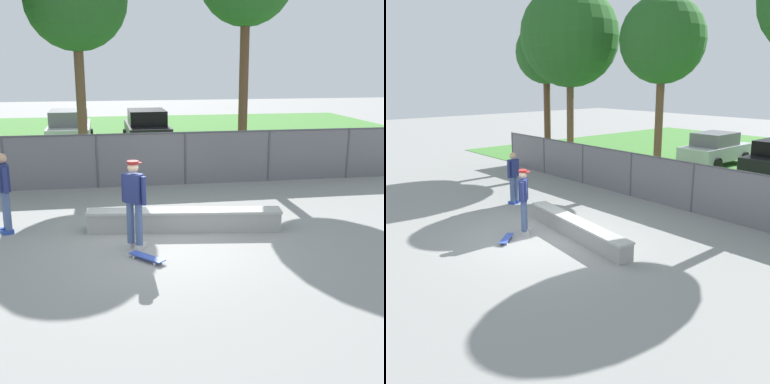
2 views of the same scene
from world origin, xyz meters
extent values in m
plane|color=gray|center=(0.00, 0.00, 0.00)|extent=(80.00, 80.00, 0.00)
cube|color=#999993|center=(0.66, 0.75, 0.22)|extent=(4.38, 1.00, 0.43)
cube|color=#ADADA8|center=(0.66, 0.75, 0.46)|extent=(4.42, 1.04, 0.06)
cube|color=beige|center=(-0.57, -0.08, 0.05)|extent=(0.25, 0.27, 0.10)
cube|color=beige|center=(-0.41, -0.22, 0.05)|extent=(0.25, 0.27, 0.10)
cylinder|color=#475B89|center=(-0.59, -0.10, 0.54)|extent=(0.15, 0.15, 0.88)
cylinder|color=#475B89|center=(-0.43, -0.25, 0.54)|extent=(0.15, 0.15, 0.88)
cube|color=navy|center=(-0.51, -0.17, 1.28)|extent=(0.43, 0.41, 0.60)
cylinder|color=navy|center=(-0.70, -0.01, 1.26)|extent=(0.10, 0.10, 0.58)
cylinder|color=navy|center=(-0.32, -0.34, 1.26)|extent=(0.10, 0.10, 0.58)
sphere|color=beige|center=(-0.51, -0.17, 1.71)|extent=(0.22, 0.22, 0.22)
cylinder|color=maroon|center=(-0.51, -0.17, 1.81)|extent=(0.23, 0.23, 0.06)
cube|color=maroon|center=(-0.43, -0.08, 1.78)|extent=(0.23, 0.22, 0.02)
cube|color=#334CB2|center=(-0.33, -0.88, 0.08)|extent=(0.69, 0.72, 0.02)
cube|color=#B2B2B7|center=(-0.14, -1.08, 0.06)|extent=(0.14, 0.14, 0.02)
cube|color=#B2B2B7|center=(-0.51, -0.68, 0.06)|extent=(0.14, 0.14, 0.02)
cylinder|color=silver|center=(-0.21, -1.14, 0.03)|extent=(0.06, 0.06, 0.05)
cylinder|color=silver|center=(-0.08, -1.03, 0.03)|extent=(0.06, 0.06, 0.05)
cylinder|color=silver|center=(-0.57, -0.74, 0.03)|extent=(0.06, 0.06, 0.05)
cylinder|color=silver|center=(-0.45, -0.63, 0.03)|extent=(0.06, 0.06, 0.05)
cylinder|color=#4C4C51|center=(-9.47, 5.12, 0.83)|extent=(0.07, 0.07, 1.65)
cylinder|color=#4C4C51|center=(-6.76, 5.12, 0.83)|extent=(0.07, 0.07, 1.65)
cylinder|color=#4C4C51|center=(-4.06, 5.12, 0.83)|extent=(0.07, 0.07, 1.65)
cylinder|color=#4C4C51|center=(-1.35, 5.12, 0.83)|extent=(0.07, 0.07, 1.65)
cylinder|color=#4C4C51|center=(1.35, 5.12, 0.83)|extent=(0.07, 0.07, 1.65)
cylinder|color=#4C4C51|center=(0.00, 5.12, 1.62)|extent=(18.93, 0.05, 0.05)
cube|color=slate|center=(0.00, 5.12, 0.83)|extent=(18.93, 0.01, 1.65)
cylinder|color=#513823|center=(-7.74, 6.07, 2.19)|extent=(0.32, 0.32, 4.37)
sphere|color=#21561E|center=(-7.74, 6.07, 5.44)|extent=(2.84, 2.84, 2.84)
cylinder|color=brown|center=(-6.08, 6.14, 2.21)|extent=(0.32, 0.32, 4.41)
sphere|color=#21561E|center=(-6.08, 6.14, 6.04)|extent=(4.33, 4.33, 4.33)
cylinder|color=brown|center=(-1.83, 7.20, 2.23)|extent=(0.32, 0.32, 4.46)
sphere|color=#21561E|center=(-1.83, 7.20, 5.70)|extent=(3.31, 3.31, 3.31)
cube|color=#B7BABF|center=(-2.70, 12.91, 0.67)|extent=(1.89, 4.24, 0.70)
cube|color=slate|center=(-2.70, 12.76, 1.34)|extent=(1.64, 2.13, 0.64)
cylinder|color=black|center=(-3.63, 14.19, 0.32)|extent=(0.23, 0.64, 0.64)
cylinder|color=black|center=(-1.83, 14.23, 0.32)|extent=(0.23, 0.64, 0.64)
cylinder|color=black|center=(-3.58, 11.59, 0.32)|extent=(0.23, 0.64, 0.64)
cylinder|color=black|center=(-1.78, 11.62, 0.32)|extent=(0.23, 0.64, 0.64)
cylinder|color=black|center=(-0.14, 11.26, 0.32)|extent=(0.23, 0.64, 0.64)
cube|color=#2647A5|center=(-3.28, 1.15, 0.05)|extent=(0.28, 0.19, 0.10)
cube|color=#2647A5|center=(-3.35, 1.36, 0.05)|extent=(0.28, 0.19, 0.10)
cylinder|color=#475B89|center=(-3.25, 1.16, 0.54)|extent=(0.15, 0.15, 0.88)
cylinder|color=#475B89|center=(-3.33, 1.37, 0.54)|extent=(0.15, 0.15, 0.88)
cube|color=navy|center=(-3.29, 1.26, 1.28)|extent=(0.34, 0.43, 0.60)
cylinder|color=navy|center=(-3.20, 1.03, 1.26)|extent=(0.10, 0.10, 0.58)
cylinder|color=navy|center=(-3.37, 1.50, 1.26)|extent=(0.10, 0.10, 0.58)
sphere|color=tan|center=(-3.29, 1.26, 1.71)|extent=(0.22, 0.22, 0.22)
camera|label=1|loc=(-0.94, -9.85, 3.75)|focal=46.26mm
camera|label=2|loc=(9.30, -6.60, 4.23)|focal=40.65mm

